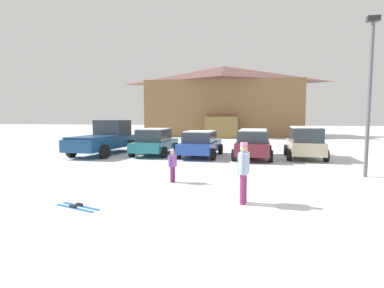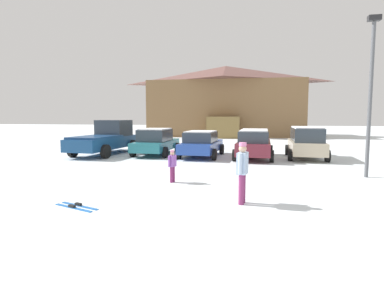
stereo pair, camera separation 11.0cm
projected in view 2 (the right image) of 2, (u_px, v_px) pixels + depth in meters
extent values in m
plane|color=silver|center=(193.00, 236.00, 5.91)|extent=(160.00, 160.00, 0.00)
cube|color=brown|center=(225.00, 109.00, 38.71)|extent=(18.78, 10.33, 6.69)
pyramid|color=brown|center=(226.00, 75.00, 38.31)|extent=(19.41, 10.96, 2.17)
cube|color=olive|center=(223.00, 127.00, 33.35)|extent=(3.68, 1.97, 2.40)
cube|color=#226F7A|center=(156.00, 145.00, 18.79)|extent=(1.85, 4.58, 0.55)
cube|color=#2D3842|center=(155.00, 135.00, 18.51)|extent=(1.63, 2.38, 0.71)
cube|color=white|center=(155.00, 129.00, 18.48)|extent=(1.52, 2.26, 0.06)
cylinder|color=black|center=(149.00, 147.00, 20.40)|extent=(0.22, 0.64, 0.64)
cylinder|color=black|center=(177.00, 147.00, 20.01)|extent=(0.22, 0.64, 0.64)
cylinder|color=black|center=(133.00, 152.00, 17.63)|extent=(0.22, 0.64, 0.64)
cylinder|color=black|center=(165.00, 152.00, 17.24)|extent=(0.22, 0.64, 0.64)
cube|color=#2446A2|center=(202.00, 146.00, 17.81)|extent=(2.09, 4.50, 0.56)
cube|color=#2D3842|center=(201.00, 137.00, 17.55)|extent=(1.76, 2.37, 0.59)
cube|color=white|center=(201.00, 132.00, 17.52)|extent=(1.64, 2.25, 0.06)
cylinder|color=black|center=(191.00, 148.00, 19.40)|extent=(0.25, 0.65, 0.64)
cylinder|color=black|center=(222.00, 149.00, 18.91)|extent=(0.25, 0.65, 0.64)
cylinder|color=black|center=(179.00, 153.00, 16.77)|extent=(0.25, 0.65, 0.64)
cylinder|color=black|center=(214.00, 154.00, 16.27)|extent=(0.25, 0.65, 0.64)
cube|color=maroon|center=(254.00, 147.00, 17.09)|extent=(1.96, 4.70, 0.66)
cube|color=#2D3842|center=(254.00, 136.00, 16.94)|extent=(1.70, 3.58, 0.60)
cube|color=white|center=(254.00, 130.00, 16.91)|extent=(1.59, 3.40, 0.06)
cylinder|color=black|center=(239.00, 149.00, 18.74)|extent=(0.25, 0.65, 0.64)
cylinder|color=black|center=(271.00, 150.00, 18.28)|extent=(0.25, 0.65, 0.64)
cylinder|color=black|center=(235.00, 155.00, 15.96)|extent=(0.25, 0.65, 0.64)
cylinder|color=black|center=(272.00, 156.00, 15.51)|extent=(0.25, 0.65, 0.64)
cube|color=#BDAE91|center=(306.00, 147.00, 17.05)|extent=(1.92, 4.30, 0.67)
cube|color=#2D3842|center=(306.00, 134.00, 16.90)|extent=(1.66, 3.28, 0.74)
cube|color=white|center=(307.00, 127.00, 16.86)|extent=(1.55, 3.11, 0.06)
cylinder|color=black|center=(287.00, 150.00, 18.57)|extent=(0.25, 0.65, 0.64)
cylinder|color=black|center=(319.00, 151.00, 18.11)|extent=(0.25, 0.65, 0.64)
cylinder|color=black|center=(290.00, 155.00, 16.04)|extent=(0.25, 0.65, 0.64)
cylinder|color=black|center=(328.00, 156.00, 15.59)|extent=(0.25, 0.65, 0.64)
cube|color=navy|center=(105.00, 142.00, 18.87)|extent=(2.33, 5.89, 0.70)
cube|color=#2D3842|center=(114.00, 128.00, 19.91)|extent=(1.93, 1.96, 1.05)
cube|color=navy|center=(96.00, 137.00, 17.86)|extent=(2.17, 3.29, 0.12)
cylinder|color=black|center=(105.00, 145.00, 20.85)|extent=(0.31, 0.81, 0.80)
cylinder|color=black|center=(133.00, 146.00, 20.30)|extent=(0.31, 0.81, 0.80)
cylinder|color=black|center=(73.00, 150.00, 17.51)|extent=(0.31, 0.81, 0.80)
cylinder|color=black|center=(106.00, 151.00, 16.96)|extent=(0.31, 0.81, 0.80)
cylinder|color=#7B2B5A|center=(241.00, 190.00, 8.00)|extent=(0.15, 0.15, 0.82)
cylinder|color=#7B2B5A|center=(243.00, 188.00, 8.17)|extent=(0.15, 0.15, 0.82)
cube|color=#9DB3D3|center=(242.00, 163.00, 8.02)|extent=(0.31, 0.44, 0.58)
cylinder|color=#9DB3D3|center=(240.00, 164.00, 7.79)|extent=(0.11, 0.11, 0.55)
cylinder|color=#9DB3D3|center=(245.00, 161.00, 8.25)|extent=(0.11, 0.11, 0.55)
sphere|color=tan|center=(243.00, 149.00, 7.99)|extent=(0.21, 0.21, 0.21)
cylinder|color=pink|center=(243.00, 144.00, 7.98)|extent=(0.20, 0.20, 0.10)
cylinder|color=#7D295F|center=(173.00, 174.00, 10.81)|extent=(0.10, 0.10, 0.57)
cylinder|color=#7D295F|center=(171.00, 175.00, 10.70)|extent=(0.10, 0.10, 0.57)
cube|color=purple|center=(172.00, 161.00, 10.71)|extent=(0.26, 0.32, 0.40)
cylinder|color=purple|center=(175.00, 160.00, 10.86)|extent=(0.08, 0.08, 0.38)
cylinder|color=purple|center=(169.00, 161.00, 10.56)|extent=(0.08, 0.08, 0.38)
sphere|color=tan|center=(172.00, 153.00, 10.69)|extent=(0.15, 0.15, 0.15)
cylinder|color=pink|center=(172.00, 151.00, 10.68)|extent=(0.14, 0.14, 0.07)
cube|color=blue|center=(80.00, 206.00, 7.88)|extent=(1.29, 0.51, 0.02)
cube|color=black|center=(78.00, 204.00, 7.90)|extent=(0.22, 0.14, 0.06)
cube|color=blue|center=(73.00, 208.00, 7.71)|extent=(1.29, 0.51, 0.02)
cube|color=black|center=(72.00, 206.00, 7.73)|extent=(0.22, 0.14, 0.06)
cylinder|color=#515459|center=(370.00, 101.00, 11.44)|extent=(0.14, 0.14, 5.88)
cube|color=#232326|center=(374.00, 18.00, 11.16)|extent=(0.44, 0.24, 0.20)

